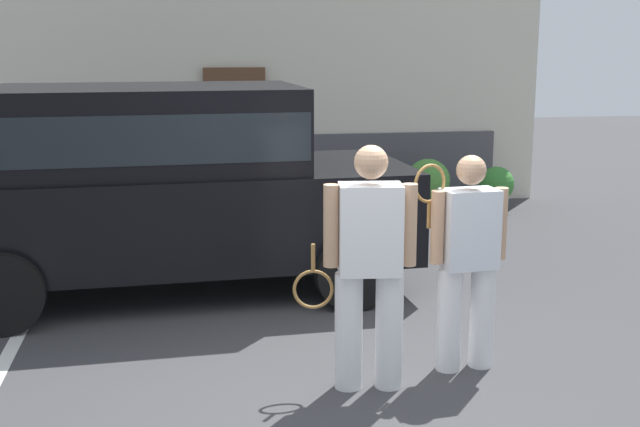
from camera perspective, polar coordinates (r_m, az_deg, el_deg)
name	(u,v)px	position (r m, az deg, el deg)	size (l,w,h in m)	color
ground_plane	(354,388)	(6.09, 2.38, -12.03)	(40.00, 40.00, 0.00)	#38383A
parking_stripe_0	(17,337)	(7.49, -20.36, -8.10)	(0.12, 4.40, 0.01)	silver
house_frontage	(256,99)	(12.36, -4.45, 7.96)	(8.75, 0.40, 3.46)	beige
parked_suv	(166,179)	(8.20, -10.70, 2.40)	(4.68, 2.32, 2.05)	black
tennis_player_man	(369,265)	(5.81, 3.44, -3.63)	(0.90, 0.33, 1.78)	white
tennis_player_woman	(467,259)	(6.25, 10.23, -3.15)	(0.75, 0.29, 1.66)	white
potted_plant_by_porch	(428,184)	(11.85, 7.54, 2.03)	(0.63, 0.63, 0.83)	gray
potted_plant_secondary	(496,187)	(12.30, 12.20, 1.83)	(0.51, 0.51, 0.67)	brown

